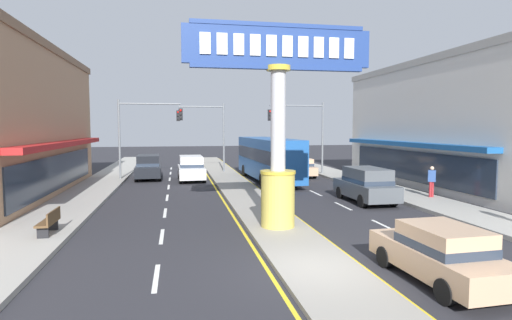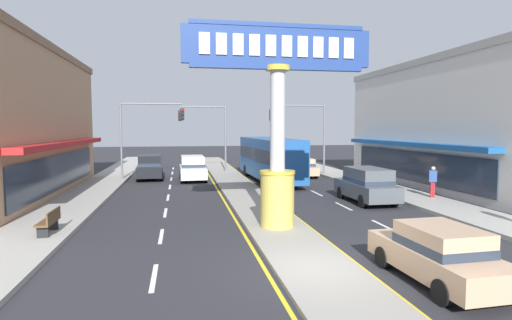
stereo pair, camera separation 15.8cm
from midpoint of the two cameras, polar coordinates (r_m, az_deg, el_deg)
ground_plane at (r=12.35m, az=8.29°, el=-14.94°), size 160.00×160.00×0.00m
median_strip at (r=29.52m, az=-3.19°, el=-3.34°), size 2.47×52.00×0.14m
sidewalk_left at (r=27.83m, az=-22.02°, el=-4.11°), size 2.94×60.00×0.18m
sidewalk_right at (r=30.29m, az=15.10°, el=-3.26°), size 2.94×60.00×0.18m
lane_markings at (r=28.21m, az=-2.82°, el=-3.85°), size 9.21×52.00×0.01m
district_sign at (r=16.42m, az=2.78°, el=4.44°), size 7.43×1.41×7.96m
storefront_right at (r=32.20m, az=26.39°, el=4.38°), size 8.88×19.55×8.58m
traffic_light_left_side at (r=33.15m, az=-15.36°, el=4.60°), size 4.86×0.46×6.20m
traffic_light_right_side at (r=35.18m, az=6.31°, el=4.72°), size 4.86×0.46×6.20m
traffic_light_median_far at (r=36.95m, az=-6.87°, el=4.62°), size 4.20×0.46×6.20m
suv_near_right_lane at (r=23.47m, az=14.66°, el=-3.27°), size 2.00×4.62×1.90m
sedan_far_right_lane at (r=34.75m, az=6.06°, el=-0.99°), size 2.01×4.39×1.53m
sedan_near_left_lane at (r=12.23m, az=23.63°, el=-11.59°), size 1.97×4.37×1.53m
bus_mid_left_lane at (r=31.70m, az=1.52°, el=0.47°), size 2.91×11.28×3.26m
suv_far_left_oncoming at (r=33.96m, az=-14.67°, el=-0.90°), size 2.10×4.67×1.90m
suv_kerb_right at (r=32.32m, az=-9.01°, el=-1.08°), size 2.04×4.64×1.90m
street_bench at (r=17.25m, az=-26.66°, el=-7.52°), size 0.48×1.60×0.88m
pedestrian_far_side at (r=25.33m, az=22.76°, el=-2.50°), size 0.46×0.39×1.74m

